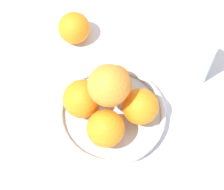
% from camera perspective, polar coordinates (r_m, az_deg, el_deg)
% --- Properties ---
extents(ground_plane, '(4.00, 4.00, 0.00)m').
position_cam_1_polar(ground_plane, '(0.83, 0.00, -3.43)').
color(ground_plane, silver).
extents(fruit_bowl, '(0.23, 0.23, 0.03)m').
position_cam_1_polar(fruit_bowl, '(0.81, 0.00, -2.97)').
color(fruit_bowl, silver).
rests_on(fruit_bowl, ground_plane).
extents(orange_pile, '(0.18, 0.19, 0.14)m').
position_cam_1_polar(orange_pile, '(0.75, -0.37, -0.55)').
color(orange_pile, orange).
rests_on(orange_pile, fruit_bowl).
extents(stray_orange, '(0.08, 0.08, 0.08)m').
position_cam_1_polar(stray_orange, '(0.92, -5.80, 10.12)').
color(stray_orange, orange).
rests_on(stray_orange, ground_plane).
extents(drinking_glass, '(0.07, 0.07, 0.12)m').
position_cam_1_polar(drinking_glass, '(0.85, 12.83, 5.39)').
color(drinking_glass, silver).
rests_on(drinking_glass, ground_plane).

